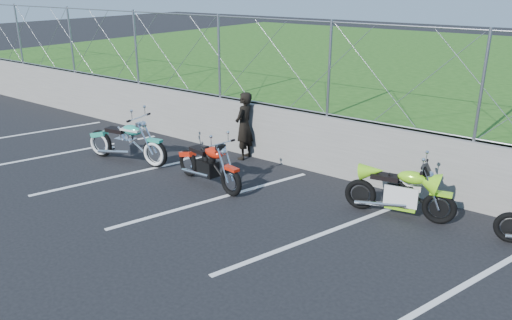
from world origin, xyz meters
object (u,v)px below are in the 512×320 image
Objects in this scene: cruiser_turquoise at (128,143)px; naked_orange at (209,166)px; person_standing at (244,126)px; sportbike_green at (401,194)px.

naked_orange is (2.50, 0.04, -0.02)m from cruiser_turquoise.
person_standing is at bearing 115.84° from naked_orange.
naked_orange is at bearing -8.14° from cruiser_turquoise.
person_standing reaches higher than sportbike_green.
cruiser_turquoise is 1.16× the size of sportbike_green.
person_standing is (-4.18, 0.81, 0.36)m from sportbike_green.
sportbike_green is at bearing 25.72° from naked_orange.
cruiser_turquoise is 1.42× the size of person_standing.
sportbike_green is 1.22× the size of person_standing.
naked_orange is 3.83m from sportbike_green.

